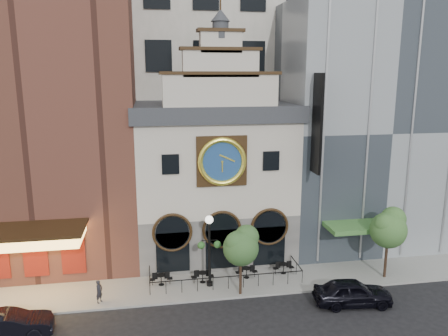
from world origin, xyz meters
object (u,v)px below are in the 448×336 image
tree_right (389,227)px  bistro_2 (247,272)px  bistro_0 (161,279)px  bistro_3 (283,267)px  car_left (9,325)px  bistro_1 (203,276)px  car_right (353,292)px  pedestrian (99,291)px  tree_left (241,245)px  lamppost (209,243)px

tree_right → bistro_2: bearing=171.5°
bistro_0 → bistro_2: bearing=0.7°
bistro_3 → car_left: size_ratio=0.33×
bistro_1 → bistro_0: bearing=177.8°
bistro_3 → car_right: bearing=-56.4°
car_left → tree_right: bearing=-90.6°
bistro_3 → pedestrian: size_ratio=1.04×
bistro_2 → car_right: car_right is taller
tree_left → tree_right: bearing=3.6°
car_left → lamppost: bearing=-79.6°
lamppost → pedestrian: bearing=-169.7°
car_right → pedestrian: size_ratio=3.28×
car_right → car_left: bearing=96.5°
car_right → lamppost: size_ratio=0.97×
tree_left → tree_right: size_ratio=0.91×
car_right → lamppost: (-8.77, 3.80, 2.46)m
bistro_3 → tree_left: (-3.70, -2.39, 3.00)m
pedestrian → tree_right: tree_right is taller
bistro_1 → tree_right: bearing=-5.7°
bistro_1 → car_right: bearing=-25.3°
bistro_2 → tree_right: bearing=-8.5°
lamppost → tree_left: (1.92, -1.45, 0.31)m
bistro_0 → bistro_1: 2.89m
bistro_2 → tree_right: size_ratio=0.31×
car_right → lamppost: lamppost is taller
bistro_3 → tree_right: (7.14, -1.71, 3.33)m
bistro_0 → tree_right: 16.48m
tree_left → lamppost: bearing=143.0°
car_right → lamppost: 9.87m
bistro_2 → pedestrian: size_ratio=1.04×
car_left → bistro_0: bearing=-69.8°
bistro_0 → tree_right: bearing=-5.1°
bistro_0 → pedestrian: pedestrian is taller
lamppost → tree_right: (12.76, -0.77, 0.64)m
bistro_2 → tree_left: bearing=-111.8°
car_right → pedestrian: 16.31m
bistro_2 → tree_right: (9.97, -1.49, 3.33)m
car_left → tree_left: bearing=-87.7°
bistro_1 → bistro_3: (6.05, 0.40, 0.00)m
bistro_1 → pedestrian: 7.07m
pedestrian → bistro_1: bearing=-44.8°
bistro_2 → lamppost: 3.94m
bistro_0 → pedestrian: size_ratio=1.04×
bistro_2 → tree_right: tree_right is taller
bistro_3 → car_right: car_right is taller
lamppost → tree_right: size_ratio=0.98×
tree_left → tree_right: (10.84, 0.68, 0.34)m
bistro_0 → bistro_1: (2.89, -0.11, 0.00)m
tree_right → bistro_1: bearing=174.3°
car_right → tree_right: tree_right is taller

